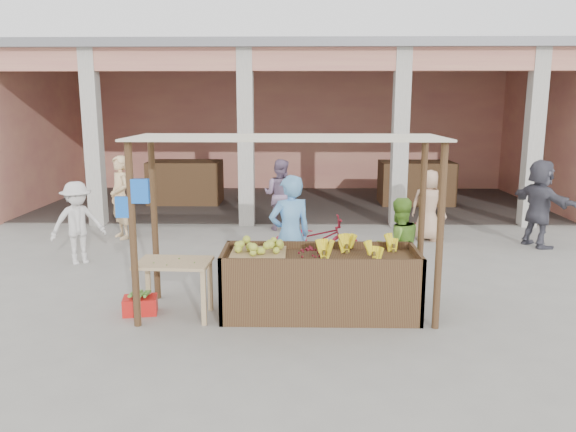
{
  "coord_description": "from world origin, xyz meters",
  "views": [
    {
      "loc": [
        0.21,
        -7.19,
        2.81
      ],
      "look_at": [
        0.05,
        1.2,
        1.11
      ],
      "focal_mm": 35.0,
      "sensor_mm": 36.0,
      "label": 1
    }
  ],
  "objects_px": {
    "red_crate": "(140,305)",
    "side_table": "(174,271)",
    "vendor_green": "(398,245)",
    "vendor_blue": "(290,231)",
    "motorcycle": "(315,239)",
    "fruit_stall": "(320,286)"
  },
  "relations": [
    {
      "from": "vendor_blue",
      "to": "motorcycle",
      "type": "bearing_deg",
      "value": -126.57
    },
    {
      "from": "red_crate",
      "to": "motorcycle",
      "type": "distance_m",
      "value": 3.52
    },
    {
      "from": "red_crate",
      "to": "motorcycle",
      "type": "height_order",
      "value": "motorcycle"
    },
    {
      "from": "motorcycle",
      "to": "vendor_blue",
      "type": "bearing_deg",
      "value": 161.97
    },
    {
      "from": "vendor_blue",
      "to": "vendor_green",
      "type": "relative_size",
      "value": 1.23
    },
    {
      "from": "red_crate",
      "to": "vendor_blue",
      "type": "height_order",
      "value": "vendor_blue"
    },
    {
      "from": "red_crate",
      "to": "motorcycle",
      "type": "relative_size",
      "value": 0.27
    },
    {
      "from": "fruit_stall",
      "to": "vendor_green",
      "type": "relative_size",
      "value": 1.68
    },
    {
      "from": "vendor_green",
      "to": "motorcycle",
      "type": "bearing_deg",
      "value": -70.19
    },
    {
      "from": "red_crate",
      "to": "vendor_blue",
      "type": "distance_m",
      "value": 2.35
    },
    {
      "from": "vendor_blue",
      "to": "side_table",
      "type": "bearing_deg",
      "value": 10.87
    },
    {
      "from": "motorcycle",
      "to": "vendor_green",
      "type": "bearing_deg",
      "value": -149.36
    },
    {
      "from": "fruit_stall",
      "to": "vendor_blue",
      "type": "xyz_separation_m",
      "value": [
        -0.42,
        0.85,
        0.55
      ]
    },
    {
      "from": "red_crate",
      "to": "side_table",
      "type": "bearing_deg",
      "value": -23.65
    },
    {
      "from": "red_crate",
      "to": "vendor_green",
      "type": "xyz_separation_m",
      "value": [
        3.6,
        0.82,
        0.66
      ]
    },
    {
      "from": "fruit_stall",
      "to": "red_crate",
      "type": "distance_m",
      "value": 2.45
    },
    {
      "from": "side_table",
      "to": "vendor_green",
      "type": "relative_size",
      "value": 0.64
    },
    {
      "from": "vendor_blue",
      "to": "vendor_green",
      "type": "distance_m",
      "value": 1.6
    },
    {
      "from": "vendor_blue",
      "to": "red_crate",
      "type": "bearing_deg",
      "value": 0.93
    },
    {
      "from": "red_crate",
      "to": "vendor_green",
      "type": "bearing_deg",
      "value": 2.43
    },
    {
      "from": "side_table",
      "to": "vendor_blue",
      "type": "height_order",
      "value": "vendor_blue"
    },
    {
      "from": "side_table",
      "to": "motorcycle",
      "type": "relative_size",
      "value": 0.59
    }
  ]
}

